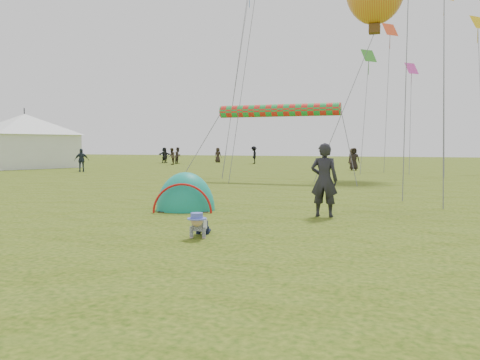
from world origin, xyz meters
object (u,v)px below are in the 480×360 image
(crawling_toddler, at_px, (199,224))
(standing_adult, at_px, (324,180))
(popup_tent, at_px, (186,210))
(event_marquee, at_px, (25,139))

(crawling_toddler, height_order, standing_adult, standing_adult)
(popup_tent, relative_size, event_marquee, 0.32)
(standing_adult, distance_m, event_marquee, 33.49)
(crawling_toddler, xyz_separation_m, event_marquee, (-25.97, 22.05, 2.12))
(popup_tent, bearing_deg, standing_adult, -16.42)
(crawling_toddler, height_order, event_marquee, event_marquee)
(popup_tent, bearing_deg, crawling_toddler, -77.48)
(event_marquee, bearing_deg, crawling_toddler, -17.94)
(popup_tent, height_order, standing_adult, standing_adult)
(popup_tent, xyz_separation_m, event_marquee, (-23.92, 18.53, 2.39))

